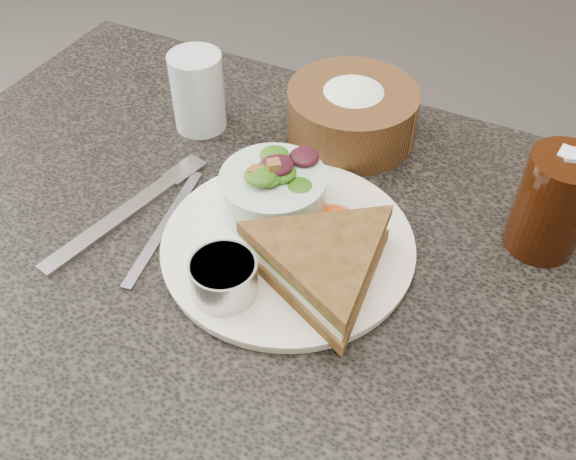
# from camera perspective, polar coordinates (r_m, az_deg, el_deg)

# --- Properties ---
(dining_table) EXTENTS (1.00, 0.70, 0.75)m
(dining_table) POSITION_cam_1_polar(r_m,az_deg,el_deg) (1.00, -0.60, -17.39)
(dining_table) COLOR black
(dining_table) RESTS_ON floor
(dinner_plate) EXTENTS (0.27, 0.27, 0.01)m
(dinner_plate) POSITION_cam_1_polar(r_m,az_deg,el_deg) (0.69, 0.00, -1.40)
(dinner_plate) COLOR silver
(dinner_plate) RESTS_ON dining_table
(sandwich) EXTENTS (0.25, 0.25, 0.05)m
(sandwich) POSITION_cam_1_polar(r_m,az_deg,el_deg) (0.64, 3.19, -3.02)
(sandwich) COLOR brown
(sandwich) RESTS_ON dinner_plate
(salad_bowl) EXTENTS (0.14, 0.14, 0.07)m
(salad_bowl) POSITION_cam_1_polar(r_m,az_deg,el_deg) (0.70, -1.31, 3.88)
(salad_bowl) COLOR silver
(salad_bowl) RESTS_ON dinner_plate
(dressing_ramekin) EXTENTS (0.09, 0.09, 0.04)m
(dressing_ramekin) POSITION_cam_1_polar(r_m,az_deg,el_deg) (0.63, -5.73, -4.26)
(dressing_ramekin) COLOR #AEAEAE
(dressing_ramekin) RESTS_ON dinner_plate
(orange_wedge) EXTENTS (0.08, 0.08, 0.03)m
(orange_wedge) POSITION_cam_1_polar(r_m,az_deg,el_deg) (0.70, 4.07, 1.47)
(orange_wedge) COLOR #EE5510
(orange_wedge) RESTS_ON dinner_plate
(fork) EXTENTS (0.06, 0.21, 0.01)m
(fork) POSITION_cam_1_polar(r_m,az_deg,el_deg) (0.75, -14.80, 1.11)
(fork) COLOR #A6A6A7
(fork) RESTS_ON dining_table
(knife) EXTENTS (0.04, 0.19, 0.00)m
(knife) POSITION_cam_1_polar(r_m,az_deg,el_deg) (0.73, -10.89, 0.34)
(knife) COLOR #90969E
(knife) RESTS_ON dining_table
(bread_basket) EXTENTS (0.22, 0.22, 0.09)m
(bread_basket) POSITION_cam_1_polar(r_m,az_deg,el_deg) (0.82, 5.75, 10.91)
(bread_basket) COLOR brown
(bread_basket) RESTS_ON dining_table
(cola_glass) EXTENTS (0.08, 0.08, 0.13)m
(cola_glass) POSITION_cam_1_polar(r_m,az_deg,el_deg) (0.71, 22.61, 2.52)
(cola_glass) COLOR black
(cola_glass) RESTS_ON dining_table
(water_glass) EXTENTS (0.09, 0.09, 0.10)m
(water_glass) POSITION_cam_1_polar(r_m,az_deg,el_deg) (0.85, -8.01, 12.09)
(water_glass) COLOR silver
(water_glass) RESTS_ON dining_table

